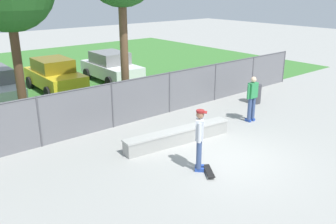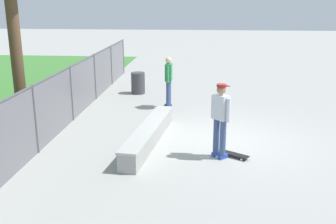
% 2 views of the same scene
% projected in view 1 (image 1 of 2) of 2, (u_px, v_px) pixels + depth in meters
% --- Properties ---
extents(ground_plane, '(80.00, 80.00, 0.00)m').
position_uv_depth(ground_plane, '(229.00, 158.00, 11.40)').
color(ground_plane, '#9E9E99').
extents(grass_strip, '(31.57, 20.00, 0.02)m').
position_uv_depth(grass_strip, '(44.00, 75.00, 22.25)').
color(grass_strip, '#3D7A33').
rests_on(grass_strip, ground).
extents(concrete_ledge, '(4.10, 0.95, 0.50)m').
position_uv_depth(concrete_ledge, '(178.00, 136.00, 12.42)').
color(concrete_ledge, '#999993').
rests_on(concrete_ledge, ground).
extents(skateboarder, '(0.46, 0.45, 1.84)m').
position_uv_depth(skateboarder, '(200.00, 137.00, 10.32)').
color(skateboarder, '#2647A5').
rests_on(skateboarder, ground).
extents(skateboard, '(0.60, 0.78, 0.09)m').
position_uv_depth(skateboard, '(209.00, 171.00, 10.41)').
color(skateboard, black).
rests_on(skateboard, ground).
extents(chainlink_fence, '(19.64, 0.07, 1.75)m').
position_uv_depth(chainlink_fence, '(142.00, 97.00, 14.45)').
color(chainlink_fence, '#4C4C51').
rests_on(chainlink_fence, ground).
extents(car_yellow, '(2.10, 4.25, 1.66)m').
position_uv_depth(car_yellow, '(54.00, 75.00, 18.61)').
color(car_yellow, gold).
rests_on(car_yellow, ground).
extents(car_white, '(2.10, 4.25, 1.66)m').
position_uv_depth(car_white, '(111.00, 67.00, 20.55)').
color(car_white, silver).
rests_on(car_white, ground).
extents(bystander, '(0.60, 0.29, 1.82)m').
position_uv_depth(bystander, '(252.00, 97.00, 14.22)').
color(bystander, '#2647A5').
rests_on(bystander, ground).
extents(trash_bin, '(0.56, 0.56, 0.87)m').
position_uv_depth(trash_bin, '(255.00, 94.00, 16.74)').
color(trash_bin, '#3F3F44').
rests_on(trash_bin, ground).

